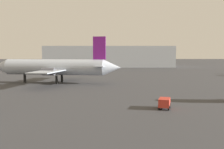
{
  "coord_description": "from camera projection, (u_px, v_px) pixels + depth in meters",
  "views": [
    {
      "loc": [
        -2.58,
        -10.7,
        6.95
      ],
      "look_at": [
        -1.92,
        47.59,
        2.41
      ],
      "focal_mm": 44.96,
      "sensor_mm": 36.0,
      "label": 1
    }
  ],
  "objects": [
    {
      "name": "airplane_distant",
      "position": [
        55.0,
        67.0,
        64.01
      ],
      "size": [
        30.79,
        25.62,
        10.54
      ],
      "rotation": [
        0.0,
        0.0,
        2.98
      ],
      "color": "#B2BCCC",
      "rests_on": "ground_plane"
    },
    {
      "name": "baggage_cart",
      "position": [
        164.0,
        103.0,
        34.75
      ],
      "size": [
        1.94,
        2.67,
        1.3
      ],
      "rotation": [
        0.0,
        0.0,
        1.29
      ],
      "color": "red",
      "rests_on": "ground_plane"
    },
    {
      "name": "terminal_building",
      "position": [
        109.0,
        57.0,
        139.49
      ],
      "size": [
        62.25,
        19.04,
        10.13
      ],
      "primitive_type": "cube",
      "color": "#999EA3",
      "rests_on": "ground_plane"
    }
  ]
}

